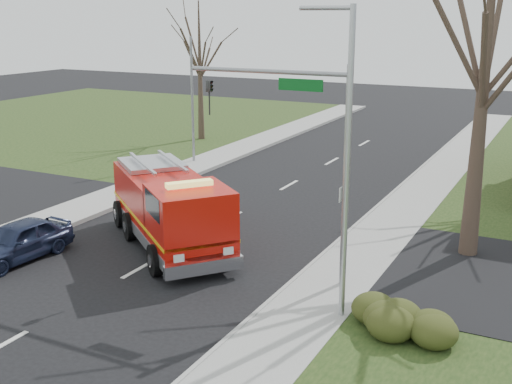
% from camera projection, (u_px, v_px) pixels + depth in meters
% --- Properties ---
extents(ground, '(120.00, 120.00, 0.00)m').
position_uv_depth(ground, '(141.00, 268.00, 21.32)').
color(ground, black).
rests_on(ground, ground).
extents(sidewalk_right, '(2.40, 80.00, 0.15)m').
position_uv_depth(sidewalk_right, '(314.00, 303.00, 18.59)').
color(sidewalk_right, gray).
rests_on(sidewalk_right, ground).
extents(sidewalk_left, '(2.40, 80.00, 0.15)m').
position_uv_depth(sidewalk_left, '(7.00, 237.00, 24.02)').
color(sidewalk_left, gray).
rests_on(sidewalk_left, ground).
extents(hedge_corner, '(2.80, 2.00, 0.90)m').
position_uv_depth(hedge_corner, '(402.00, 321.00, 16.37)').
color(hedge_corner, '#313814').
rests_on(hedge_corner, lawn_right).
extents(bare_tree_near, '(6.00, 6.00, 12.00)m').
position_uv_depth(bare_tree_near, '(488.00, 38.00, 20.33)').
color(bare_tree_near, '#392B21').
rests_on(bare_tree_near, ground).
extents(bare_tree_left, '(4.50, 4.50, 9.00)m').
position_uv_depth(bare_tree_left, '(200.00, 56.00, 41.38)').
color(bare_tree_left, '#392B21').
rests_on(bare_tree_left, ground).
extents(traffic_signal_mast, '(5.29, 0.18, 6.80)m').
position_uv_depth(traffic_signal_mast, '(306.00, 134.00, 19.07)').
color(traffic_signal_mast, gray).
rests_on(traffic_signal_mast, ground).
extents(streetlight_pole, '(1.48, 0.16, 8.40)m').
position_uv_depth(streetlight_pole, '(345.00, 159.00, 16.55)').
color(streetlight_pole, '#B7BABF').
rests_on(streetlight_pole, ground).
extents(utility_pole_far, '(0.14, 0.14, 7.00)m').
position_uv_depth(utility_pole_far, '(192.00, 101.00, 35.38)').
color(utility_pole_far, gray).
rests_on(utility_pole_far, ground).
extents(fire_engine, '(7.33, 6.66, 2.99)m').
position_uv_depth(fire_engine, '(171.00, 210.00, 23.00)').
color(fire_engine, '#BE1108').
rests_on(fire_engine, ground).
extents(parked_car_maroon, '(1.89, 4.11, 1.36)m').
position_uv_depth(parked_car_maroon, '(18.00, 241.00, 21.88)').
color(parked_car_maroon, '#1C243E').
rests_on(parked_car_maroon, ground).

